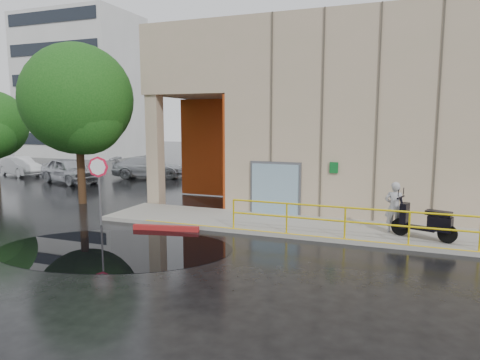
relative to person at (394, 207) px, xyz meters
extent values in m
plane|color=black|center=(-4.74, -4.47, -1.01)|extent=(120.00, 120.00, 0.00)
cube|color=gray|center=(-0.74, 0.03, -0.93)|extent=(20.00, 3.00, 0.15)
cube|color=tan|center=(1.26, 6.53, 2.99)|extent=(16.00, 10.00, 8.00)
cube|color=tan|center=(-8.74, 6.53, 5.49)|extent=(4.00, 10.00, 3.00)
cube|color=tan|center=(-10.34, 1.93, 1.49)|extent=(0.60, 0.60, 5.00)
cube|color=#99330E|center=(-8.74, 5.03, 1.49)|extent=(3.80, 0.15, 4.90)
cube|color=#99330E|center=(-6.79, 3.28, 1.49)|extent=(0.10, 3.50, 4.90)
cube|color=#8AA9BC|center=(-4.54, 1.41, 0.14)|extent=(1.90, 0.10, 2.00)
cube|color=slate|center=(-4.54, 1.49, 0.14)|extent=(2.10, 0.06, 2.20)
cube|color=#0C5A21|center=(-2.24, 1.47, 1.09)|extent=(0.32, 0.04, 0.42)
cylinder|color=#DCC10B|center=(-0.49, -1.32, 0.14)|extent=(9.50, 0.06, 0.06)
cylinder|color=#DCC10B|center=(-0.49, -1.32, -0.31)|extent=(9.50, 0.06, 0.06)
cube|color=beige|center=(-32.74, 23.53, 6.49)|extent=(12.00, 8.00, 15.00)
imported|color=#A5A4A9|center=(0.00, 0.00, 0.00)|extent=(0.65, 0.45, 1.72)
cylinder|color=black|center=(0.21, -0.30, -0.57)|extent=(0.58, 0.29, 0.57)
cylinder|color=black|center=(1.57, -0.75, -0.57)|extent=(0.58, 0.29, 0.57)
cylinder|color=slate|center=(-10.24, -2.13, 0.11)|extent=(0.07, 0.07, 2.24)
cylinder|color=red|center=(-10.24, -2.16, 1.18)|extent=(0.76, 0.21, 0.77)
cylinder|color=white|center=(-10.24, -2.18, 1.18)|extent=(0.60, 0.15, 0.61)
cube|color=maroon|center=(-7.57, -1.97, -0.92)|extent=(2.39, 0.65, 0.18)
cube|color=black|center=(-7.93, -4.40, -1.01)|extent=(8.16, 6.25, 0.01)
imported|color=silver|center=(-19.32, 6.28, -0.23)|extent=(4.93, 3.23, 1.56)
imported|color=silver|center=(-25.12, 7.83, -0.35)|extent=(4.27, 2.54, 1.33)
imported|color=silver|center=(-15.87, 10.03, -0.29)|extent=(5.35, 3.49, 1.44)
cylinder|color=black|center=(-13.85, 1.07, 0.66)|extent=(0.36, 0.36, 3.33)
sphere|color=#2B571F|center=(-13.85, 1.07, 3.83)|extent=(5.04, 5.04, 5.04)
sphere|color=#2B571F|center=(-13.29, 0.90, 3.08)|extent=(3.52, 3.52, 3.52)
camera|label=1|loc=(0.09, -14.88, 2.86)|focal=32.00mm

